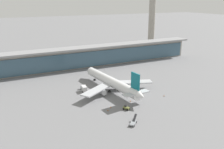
{
  "coord_description": "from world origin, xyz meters",
  "views": [
    {
      "loc": [
        -61.08,
        -104.85,
        48.47
      ],
      "look_at": [
        0.0,
        14.86,
        6.98
      ],
      "focal_mm": 39.74,
      "sensor_mm": 36.0,
      "label": 1
    }
  ],
  "objects_px": {
    "service_truck_by_tail_grey": "(132,90)",
    "safety_cone_delta": "(111,107)",
    "service_truck_under_wing_grey": "(84,88)",
    "safety_cone_bravo": "(108,110)",
    "control_tower": "(153,6)",
    "service_truck_near_nose_grey": "(133,122)",
    "service_truck_mid_apron_olive": "(126,108)",
    "safety_cone_alpha": "(164,96)",
    "airliner_on_stand": "(112,82)",
    "safety_cone_charlie": "(130,101)"
  },
  "relations": [
    {
      "from": "service_truck_near_nose_grey",
      "to": "safety_cone_bravo",
      "type": "relative_size",
      "value": 8.39
    },
    {
      "from": "control_tower",
      "to": "safety_cone_bravo",
      "type": "height_order",
      "value": "control_tower"
    },
    {
      "from": "service_truck_mid_apron_olive",
      "to": "airliner_on_stand",
      "type": "bearing_deg",
      "value": 77.4
    },
    {
      "from": "service_truck_under_wing_grey",
      "to": "safety_cone_bravo",
      "type": "distance_m",
      "value": 28.31
    },
    {
      "from": "safety_cone_charlie",
      "to": "safety_cone_delta",
      "type": "relative_size",
      "value": 1.0
    },
    {
      "from": "airliner_on_stand",
      "to": "safety_cone_alpha",
      "type": "height_order",
      "value": "airliner_on_stand"
    },
    {
      "from": "service_truck_near_nose_grey",
      "to": "safety_cone_delta",
      "type": "distance_m",
      "value": 18.2
    },
    {
      "from": "service_truck_by_tail_grey",
      "to": "safety_cone_alpha",
      "type": "height_order",
      "value": "service_truck_by_tail_grey"
    },
    {
      "from": "service_truck_mid_apron_olive",
      "to": "safety_cone_delta",
      "type": "bearing_deg",
      "value": 136.05
    },
    {
      "from": "service_truck_by_tail_grey",
      "to": "control_tower",
      "type": "height_order",
      "value": "control_tower"
    },
    {
      "from": "service_truck_near_nose_grey",
      "to": "safety_cone_bravo",
      "type": "height_order",
      "value": "service_truck_near_nose_grey"
    },
    {
      "from": "service_truck_near_nose_grey",
      "to": "safety_cone_alpha",
      "type": "distance_m",
      "value": 35.04
    },
    {
      "from": "safety_cone_alpha",
      "to": "control_tower",
      "type": "bearing_deg",
      "value": 57.55
    },
    {
      "from": "service_truck_near_nose_grey",
      "to": "control_tower",
      "type": "bearing_deg",
      "value": 52.04
    },
    {
      "from": "service_truck_mid_apron_olive",
      "to": "safety_cone_charlie",
      "type": "distance_m",
      "value": 9.61
    },
    {
      "from": "service_truck_under_wing_grey",
      "to": "service_truck_by_tail_grey",
      "type": "height_order",
      "value": "service_truck_under_wing_grey"
    },
    {
      "from": "service_truck_by_tail_grey",
      "to": "safety_cone_delta",
      "type": "bearing_deg",
      "value": -146.29
    },
    {
      "from": "service_truck_under_wing_grey",
      "to": "safety_cone_delta",
      "type": "height_order",
      "value": "service_truck_under_wing_grey"
    },
    {
      "from": "safety_cone_alpha",
      "to": "safety_cone_charlie",
      "type": "relative_size",
      "value": 1.0
    },
    {
      "from": "safety_cone_charlie",
      "to": "safety_cone_delta",
      "type": "xyz_separation_m",
      "value": [
        -11.81,
        -1.94,
        0.0
      ]
    },
    {
      "from": "service_truck_near_nose_grey",
      "to": "safety_cone_delta",
      "type": "height_order",
      "value": "service_truck_near_nose_grey"
    },
    {
      "from": "airliner_on_stand",
      "to": "control_tower",
      "type": "xyz_separation_m",
      "value": [
        89.06,
        89.09,
        36.89
      ]
    },
    {
      "from": "safety_cone_charlie",
      "to": "service_truck_by_tail_grey",
      "type": "bearing_deg",
      "value": 55.9
    },
    {
      "from": "control_tower",
      "to": "safety_cone_bravo",
      "type": "xyz_separation_m",
      "value": [
        -102.48,
        -110.98,
        -41.35
      ]
    },
    {
      "from": "service_truck_by_tail_grey",
      "to": "service_truck_under_wing_grey",
      "type": "bearing_deg",
      "value": 149.88
    },
    {
      "from": "service_truck_mid_apron_olive",
      "to": "safety_cone_alpha",
      "type": "xyz_separation_m",
      "value": [
        25.61,
        5.21,
        -0.56
      ]
    },
    {
      "from": "safety_cone_delta",
      "to": "airliner_on_stand",
      "type": "bearing_deg",
      "value": 60.92
    },
    {
      "from": "airliner_on_stand",
      "to": "safety_cone_charlie",
      "type": "height_order",
      "value": "airliner_on_stand"
    },
    {
      "from": "service_truck_mid_apron_olive",
      "to": "control_tower",
      "type": "distance_m",
      "value": 153.34
    },
    {
      "from": "service_truck_near_nose_grey",
      "to": "service_truck_under_wing_grey",
      "type": "height_order",
      "value": "service_truck_under_wing_grey"
    },
    {
      "from": "airliner_on_stand",
      "to": "safety_cone_alpha",
      "type": "distance_m",
      "value": 28.26
    },
    {
      "from": "service_truck_mid_apron_olive",
      "to": "safety_cone_charlie",
      "type": "xyz_separation_m",
      "value": [
        6.5,
        7.06,
        -0.56
      ]
    },
    {
      "from": "service_truck_under_wing_grey",
      "to": "safety_cone_charlie",
      "type": "height_order",
      "value": "service_truck_under_wing_grey"
    },
    {
      "from": "safety_cone_delta",
      "to": "safety_cone_alpha",
      "type": "bearing_deg",
      "value": 0.16
    },
    {
      "from": "service_truck_near_nose_grey",
      "to": "service_truck_by_tail_grey",
      "type": "height_order",
      "value": "service_truck_near_nose_grey"
    },
    {
      "from": "service_truck_by_tail_grey",
      "to": "safety_cone_delta",
      "type": "relative_size",
      "value": 4.51
    },
    {
      "from": "service_truck_near_nose_grey",
      "to": "service_truck_under_wing_grey",
      "type": "xyz_separation_m",
      "value": [
        -4.33,
        43.95,
        0.88
      ]
    },
    {
      "from": "safety_cone_charlie",
      "to": "safety_cone_delta",
      "type": "distance_m",
      "value": 11.97
    },
    {
      "from": "service_truck_near_nose_grey",
      "to": "safety_cone_bravo",
      "type": "xyz_separation_m",
      "value": [
        -3.65,
        15.69,
        -0.49
      ]
    },
    {
      "from": "service_truck_mid_apron_olive",
      "to": "safety_cone_alpha",
      "type": "relative_size",
      "value": 4.75
    },
    {
      "from": "airliner_on_stand",
      "to": "safety_cone_delta",
      "type": "relative_size",
      "value": 81.49
    },
    {
      "from": "control_tower",
      "to": "safety_cone_charlie",
      "type": "bearing_deg",
      "value": -129.56
    },
    {
      "from": "service_truck_by_tail_grey",
      "to": "safety_cone_bravo",
      "type": "distance_m",
      "value": 26.58
    },
    {
      "from": "safety_cone_bravo",
      "to": "safety_cone_delta",
      "type": "height_order",
      "value": "same"
    },
    {
      "from": "service_truck_mid_apron_olive",
      "to": "safety_cone_delta",
      "type": "distance_m",
      "value": 7.4
    },
    {
      "from": "service_truck_mid_apron_olive",
      "to": "control_tower",
      "type": "relative_size",
      "value": 0.04
    },
    {
      "from": "service_truck_mid_apron_olive",
      "to": "safety_cone_charlie",
      "type": "relative_size",
      "value": 4.75
    },
    {
      "from": "safety_cone_bravo",
      "to": "control_tower",
      "type": "bearing_deg",
      "value": 47.28
    },
    {
      "from": "airliner_on_stand",
      "to": "service_truck_mid_apron_olive",
      "type": "distance_m",
      "value": 25.44
    },
    {
      "from": "service_truck_under_wing_grey",
      "to": "safety_cone_charlie",
      "type": "relative_size",
      "value": 10.8
    }
  ]
}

